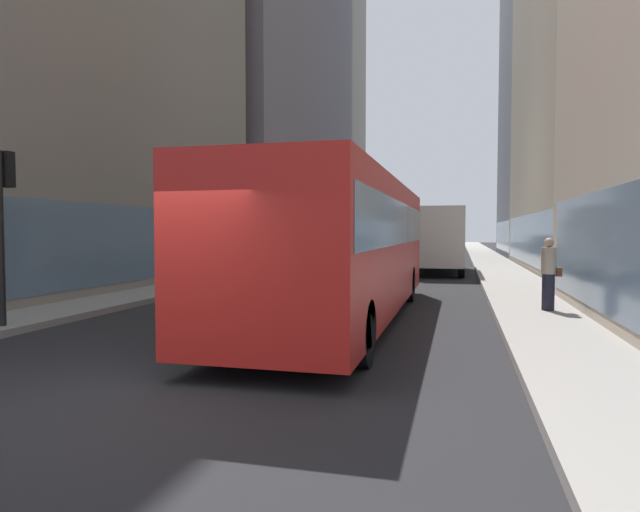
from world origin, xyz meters
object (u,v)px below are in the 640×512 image
box_truck (439,238)px  traffic_light_near (4,208)px  car_grey_wagon (449,243)px  dalmatian_dog (202,317)px  car_silver_sedan (405,244)px  car_red_coupe (395,246)px  car_white_van (422,248)px  pedestrian_with_handbag (549,273)px  transit_bus (344,241)px

box_truck → traffic_light_near: size_ratio=2.21×
car_grey_wagon → dalmatian_dog: 45.15m
car_silver_sedan → car_red_coupe: bearing=-90.0°
car_grey_wagon → car_red_coupe: (-4.00, -10.60, 0.00)m
car_white_van → box_truck: (1.60, -11.80, 0.84)m
car_silver_sedan → car_white_van: bearing=-79.5°
dalmatian_dog → pedestrian_with_handbag: pedestrian_with_handbag is taller
pedestrian_with_handbag → box_truck: bearing=102.7°
car_white_van → car_silver_sedan: bearing=100.5°
car_white_van → pedestrian_with_handbag: size_ratio=2.82×
car_red_coupe → traffic_light_near: 34.42m
transit_bus → car_red_coupe: transit_bus is taller
car_grey_wagon → traffic_light_near: bearing=-99.8°
car_grey_wagon → car_red_coupe: same height
transit_bus → car_grey_wagon: 41.61m
transit_bus → car_grey_wagon: bearing=87.8°
box_truck → dalmatian_dog: (-3.38, -18.04, -1.15)m
car_silver_sedan → car_grey_wagon: bearing=29.5°
car_grey_wagon → car_white_van: bearing=-96.0°
car_white_van → pedestrian_with_handbag: 25.23m
car_white_van → dalmatian_dog: (-1.78, -29.85, -0.31)m
car_red_coupe → car_white_van: bearing=-62.3°
car_grey_wagon → box_truck: 27.00m
box_truck → traffic_light_near: (-7.70, -17.80, 0.77)m
car_white_van → car_red_coupe: 5.17m
car_red_coupe → traffic_light_near: (-3.70, -34.18, 1.61)m
car_white_van → pedestrian_with_handbag: (4.54, -24.82, 0.19)m
car_silver_sedan → pedestrian_with_handbag: pedestrian_with_handbag is taller
transit_bus → car_grey_wagon: transit_bus is taller
car_red_coupe → dalmatian_dog: 34.43m
car_grey_wagon → traffic_light_near: (-7.70, -44.78, 1.62)m
car_white_van → box_truck: size_ratio=0.64×
car_silver_sedan → pedestrian_with_handbag: bearing=-79.6°
box_truck → pedestrian_with_handbag: size_ratio=4.44×
transit_bus → dalmatian_dog: bearing=-117.2°
box_truck → car_grey_wagon: bearing=90.0°
dalmatian_dog → traffic_light_near: bearing=176.7°
dalmatian_dog → car_silver_sedan: bearing=90.8°
car_silver_sedan → dalmatian_dog: bearing=-89.2°
dalmatian_dog → pedestrian_with_handbag: 8.09m
car_silver_sedan → box_truck: 25.05m
transit_bus → dalmatian_dog: size_ratio=11.98×
dalmatian_dog → pedestrian_with_handbag: (6.31, 5.03, 0.50)m
car_grey_wagon → dalmatian_dog: car_grey_wagon is taller
transit_bus → box_truck: (1.60, 14.59, -0.11)m
car_red_coupe → box_truck: (4.00, -16.38, 0.84)m
car_white_van → car_red_coupe: (-2.40, 4.58, -0.00)m
car_silver_sedan → traffic_light_near: 42.70m
car_red_coupe → car_silver_sedan: bearing=90.0°
transit_bus → traffic_light_near: (-6.10, -3.21, 0.66)m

